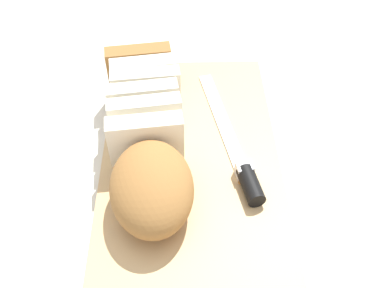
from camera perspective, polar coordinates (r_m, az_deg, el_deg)
ground_plane at (r=0.68m, az=-0.00°, el=-3.17°), size 3.00×3.00×0.00m
cutting_board at (r=0.67m, az=-0.00°, el=-2.47°), size 0.48×0.28×0.03m
bread_loaf at (r=0.64m, az=-5.63°, el=0.79°), size 0.36×0.16×0.08m
bread_knife at (r=0.64m, az=6.73°, el=-2.80°), size 0.29×0.09×0.03m
crumb_near_knife at (r=0.61m, az=-2.19°, el=-7.90°), size 0.01×0.01×0.01m
crumb_near_loaf at (r=0.63m, az=6.52°, el=-4.97°), size 0.01×0.01×0.01m
crumb_stray_left at (r=0.68m, az=-4.94°, el=0.21°), size 0.00×0.00×0.00m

